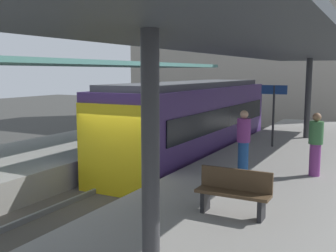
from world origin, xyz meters
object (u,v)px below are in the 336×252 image
at_px(platform_bench, 234,191).
at_px(platform_sign, 274,102).
at_px(passenger_near_bench, 316,143).
at_px(passenger_mid_platform, 244,141).
at_px(commuter_train, 192,123).

xyz_separation_m(platform_bench, platform_sign, (-1.02, 7.34, 1.16)).
xyz_separation_m(passenger_near_bench, passenger_mid_platform, (-1.74, -0.56, 0.02)).
relative_size(platform_bench, passenger_mid_platform, 0.83).
bearing_deg(passenger_near_bench, passenger_mid_platform, -162.27).
relative_size(commuter_train, passenger_mid_platform, 6.09).
xyz_separation_m(platform_bench, passenger_mid_platform, (-0.81, 3.17, 0.41)).
bearing_deg(platform_bench, passenger_near_bench, 76.04).
bearing_deg(passenger_mid_platform, passenger_near_bench, 17.73).
distance_m(commuter_train, passenger_mid_platform, 5.02).
bearing_deg(passenger_mid_platform, platform_sign, 92.84).
relative_size(platform_bench, platform_sign, 0.63).
distance_m(platform_sign, passenger_near_bench, 4.17).
bearing_deg(commuter_train, platform_sign, 6.44).
bearing_deg(commuter_train, passenger_near_bench, -33.20).
bearing_deg(commuter_train, passenger_mid_platform, -49.62).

